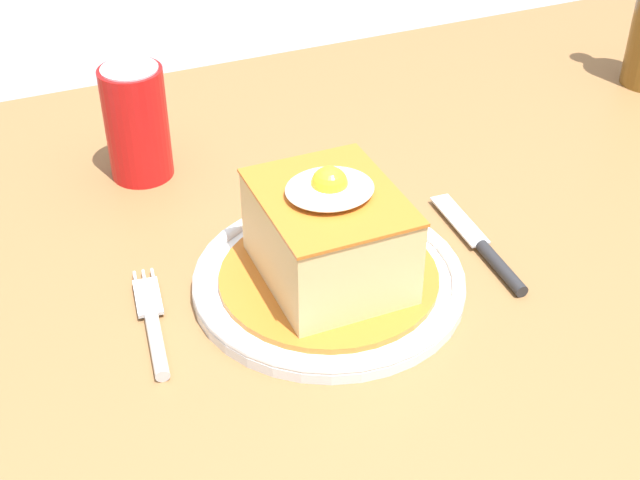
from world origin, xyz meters
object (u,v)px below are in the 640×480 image
Objects in this scene: fork at (154,329)px; knife at (489,253)px; soda_can at (137,123)px; main_plate at (329,280)px.

fork is 0.32m from knife.
fork is at bearing -101.93° from soda_can.
main_plate is 1.72× the size of fork.
main_plate is at bearing 173.10° from knife.
soda_can is (-0.11, 0.26, 0.05)m from main_plate.
main_plate reaches higher than knife.
fork is at bearing 179.77° from main_plate.
main_plate is 0.16m from fork.
soda_can is (0.05, 0.26, 0.06)m from fork.
fork and knife have the same top height.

